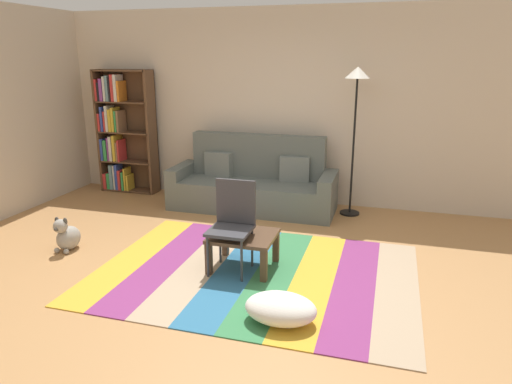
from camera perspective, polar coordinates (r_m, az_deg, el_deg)
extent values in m
plane|color=#B27F4C|center=(4.67, -3.10, -9.76)|extent=(14.00, 14.00, 0.00)
cube|color=beige|center=(6.69, 4.06, 10.26)|extent=(6.80, 0.10, 2.70)
cube|color=gold|center=(5.15, -14.71, -7.68)|extent=(0.38, 2.24, 0.01)
cube|color=#843370|center=(4.97, -10.87, -8.31)|extent=(0.38, 2.24, 0.01)
cube|color=tan|center=(4.82, -6.76, -8.93)|extent=(0.38, 2.24, 0.01)
cube|color=teal|center=(4.70, -2.39, -9.55)|extent=(0.38, 2.24, 0.01)
cube|color=#387F4C|center=(4.60, 2.22, -10.13)|extent=(0.38, 2.24, 0.01)
cube|color=gold|center=(4.53, 7.00, -10.67)|extent=(0.38, 2.24, 0.01)
cube|color=#843370|center=(4.50, 11.91, -11.15)|extent=(0.38, 2.24, 0.01)
cube|color=tan|center=(4.49, 16.88, -11.55)|extent=(0.38, 2.24, 0.01)
cube|color=#59605B|center=(6.44, -0.46, -0.40)|extent=(1.90, 0.80, 0.40)
cube|color=#59605B|center=(6.59, 0.28, 4.49)|extent=(1.90, 0.20, 0.60)
cube|color=#59605B|center=(6.78, -8.91, 0.96)|extent=(0.18, 0.80, 0.56)
cube|color=#59605B|center=(6.21, 8.77, -0.47)|extent=(0.18, 0.80, 0.56)
cube|color=slate|center=(6.68, -4.55, 3.37)|extent=(0.42, 0.19, 0.36)
cube|color=slate|center=(6.38, 4.74, 2.74)|extent=(0.42, 0.19, 0.36)
cube|color=brown|center=(7.68, -18.30, 7.11)|extent=(0.04, 0.28, 1.86)
cube|color=brown|center=(7.23, -12.59, 7.01)|extent=(0.04, 0.28, 1.86)
cube|color=brown|center=(7.56, -15.01, 7.24)|extent=(0.90, 0.01, 1.86)
cube|color=brown|center=(7.64, -15.02, 0.31)|extent=(0.86, 0.28, 0.02)
cube|color=brown|center=(7.53, -15.27, 3.65)|extent=(0.86, 0.28, 0.02)
cube|color=brown|center=(7.45, -15.53, 7.07)|extent=(0.86, 0.28, 0.02)
cube|color=brown|center=(7.39, -15.81, 10.55)|extent=(0.86, 0.28, 0.02)
cube|color=brown|center=(7.37, -16.09, 14.07)|extent=(0.86, 0.28, 0.02)
cube|color=red|center=(7.78, -17.69, 1.38)|extent=(0.05, 0.18, 0.24)
cube|color=green|center=(7.76, -17.24, 1.41)|extent=(0.05, 0.21, 0.25)
cube|color=#668C99|center=(7.71, -16.95, 1.86)|extent=(0.05, 0.21, 0.39)
cube|color=silver|center=(7.67, -16.68, 1.80)|extent=(0.03, 0.17, 0.39)
cube|color=#334CB2|center=(7.65, -16.40, 1.85)|extent=(0.04, 0.19, 0.40)
cube|color=red|center=(7.63, -16.12, 1.48)|extent=(0.05, 0.16, 0.31)
cube|color=green|center=(7.61, -15.70, 1.39)|extent=(0.04, 0.20, 0.29)
cube|color=gold|center=(7.58, -15.44, 1.61)|extent=(0.03, 0.20, 0.35)
cube|color=gold|center=(7.57, -15.14, 1.19)|extent=(0.03, 0.20, 0.24)
cube|color=#334CB2|center=(7.70, -17.92, 5.05)|extent=(0.04, 0.24, 0.33)
cube|color=green|center=(7.66, -17.58, 4.96)|extent=(0.05, 0.23, 0.32)
cube|color=purple|center=(7.64, -17.23, 5.10)|extent=(0.03, 0.24, 0.36)
cube|color=silver|center=(7.60, -17.00, 5.17)|extent=(0.05, 0.22, 0.38)
cube|color=gold|center=(7.58, -16.56, 5.25)|extent=(0.05, 0.25, 0.40)
cube|color=#8C6647|center=(7.56, -16.27, 4.83)|extent=(0.03, 0.23, 0.29)
cube|color=red|center=(7.53, -16.10, 4.95)|extent=(0.03, 0.22, 0.33)
cube|color=red|center=(7.64, -18.20, 8.16)|extent=(0.04, 0.25, 0.27)
cube|color=#334CB2|center=(7.60, -17.97, 8.52)|extent=(0.04, 0.23, 0.37)
cube|color=red|center=(7.57, -17.67, 8.28)|extent=(0.03, 0.22, 0.30)
cube|color=silver|center=(7.54, -17.45, 8.60)|extent=(0.04, 0.21, 0.39)
cube|color=gold|center=(7.50, -17.16, 8.38)|extent=(0.05, 0.18, 0.34)
cube|color=gold|center=(7.49, -16.78, 8.50)|extent=(0.04, 0.21, 0.36)
cube|color=green|center=(7.48, -16.36, 8.34)|extent=(0.03, 0.26, 0.32)
cube|color=#8C6647|center=(7.45, -16.16, 8.36)|extent=(0.03, 0.23, 0.32)
cube|color=red|center=(7.58, -18.61, 11.75)|extent=(0.03, 0.22, 0.32)
cube|color=black|center=(7.54, -18.42, 11.55)|extent=(0.04, 0.17, 0.27)
cube|color=purple|center=(7.53, -18.06, 11.80)|extent=(0.05, 0.22, 0.33)
cube|color=silver|center=(7.50, -17.71, 11.94)|extent=(0.04, 0.21, 0.36)
cube|color=#668C99|center=(7.45, -17.49, 11.98)|extent=(0.04, 0.17, 0.37)
cube|color=black|center=(7.43, -17.20, 11.86)|extent=(0.03, 0.17, 0.34)
cube|color=red|center=(7.43, -16.79, 12.10)|extent=(0.05, 0.23, 0.39)
cube|color=silver|center=(7.39, -16.48, 12.10)|extent=(0.05, 0.21, 0.39)
cube|color=orange|center=(7.38, -16.11, 11.77)|extent=(0.04, 0.23, 0.30)
cube|color=#513826|center=(4.62, -1.57, -5.39)|extent=(0.63, 0.55, 0.04)
cube|color=#513826|center=(4.57, -5.80, -8.11)|extent=(0.06, 0.06, 0.32)
cube|color=#513826|center=(4.41, 0.96, -8.98)|extent=(0.06, 0.06, 0.32)
cube|color=#513826|center=(4.97, -3.77, -5.98)|extent=(0.06, 0.06, 0.32)
cube|color=#513826|center=(4.82, 2.45, -6.69)|extent=(0.06, 0.06, 0.32)
ellipsoid|color=white|center=(3.82, 3.03, -14.04)|extent=(0.58, 0.41, 0.23)
ellipsoid|color=#9E998E|center=(5.54, -21.93, -5.22)|extent=(0.22, 0.30, 0.26)
sphere|color=#9E998E|center=(5.41, -22.80, -3.87)|extent=(0.15, 0.15, 0.15)
ellipsoid|color=#474440|center=(5.37, -23.18, -4.17)|extent=(0.06, 0.07, 0.05)
ellipsoid|color=#474440|center=(5.44, -23.16, -3.21)|extent=(0.05, 0.04, 0.08)
ellipsoid|color=#474440|center=(5.37, -22.29, -3.34)|extent=(0.05, 0.04, 0.08)
sphere|color=#9E998E|center=(5.52, -23.17, -6.58)|extent=(0.06, 0.06, 0.06)
sphere|color=#9E998E|center=(5.44, -22.18, -6.77)|extent=(0.06, 0.06, 0.06)
cylinder|color=black|center=(6.43, 11.35, -2.52)|extent=(0.26, 0.26, 0.02)
cylinder|color=black|center=(6.20, 11.81, 5.30)|extent=(0.03, 0.03, 1.76)
cone|color=white|center=(6.10, 12.34, 14.09)|extent=(0.32, 0.32, 0.14)
cube|color=black|center=(4.62, -1.42, -4.99)|extent=(0.08, 0.16, 0.02)
cube|color=#38383D|center=(4.50, -3.19, -4.72)|extent=(0.40, 0.40, 0.03)
cube|color=#38383D|center=(4.58, -2.49, -1.14)|extent=(0.40, 0.03, 0.44)
cylinder|color=#38383D|center=(4.50, -5.93, -7.94)|extent=(0.02, 0.02, 0.42)
cylinder|color=#38383D|center=(4.39, -1.77, -8.49)|extent=(0.02, 0.02, 0.42)
cylinder|color=#38383D|center=(4.79, -4.40, -6.35)|extent=(0.02, 0.02, 0.42)
cylinder|color=#38383D|center=(4.68, -0.47, -6.82)|extent=(0.02, 0.02, 0.42)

